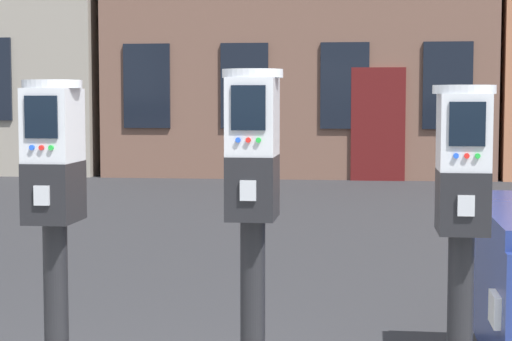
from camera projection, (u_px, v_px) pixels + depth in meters
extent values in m
cube|color=black|center=(54.00, 192.00, 3.29)|extent=(0.17, 0.24, 0.22)
cube|color=#A5A8AD|center=(42.00, 196.00, 3.17)|extent=(0.06, 0.01, 0.07)
cube|color=#B7BABF|center=(53.00, 125.00, 3.27)|extent=(0.17, 0.23, 0.27)
cube|color=black|center=(41.00, 117.00, 3.15)|extent=(0.12, 0.01, 0.15)
cylinder|color=blue|center=(32.00, 148.00, 3.17)|extent=(0.02, 0.01, 0.02)
cylinder|color=red|center=(41.00, 148.00, 3.16)|extent=(0.02, 0.01, 0.02)
cylinder|color=green|center=(51.00, 148.00, 3.16)|extent=(0.02, 0.01, 0.02)
cylinder|color=#B7BABF|center=(52.00, 84.00, 3.26)|extent=(0.22, 0.22, 0.03)
cube|color=black|center=(253.00, 187.00, 3.21)|extent=(0.17, 0.24, 0.22)
cube|color=#A5A8AD|center=(248.00, 191.00, 3.08)|extent=(0.06, 0.01, 0.07)
cube|color=#B7BABF|center=(253.00, 117.00, 3.19)|extent=(0.17, 0.23, 0.27)
cube|color=black|center=(248.00, 108.00, 3.07)|extent=(0.12, 0.01, 0.15)
cylinder|color=blue|center=(238.00, 140.00, 3.08)|extent=(0.02, 0.01, 0.02)
cylinder|color=red|center=(248.00, 140.00, 3.07)|extent=(0.02, 0.01, 0.02)
cylinder|color=green|center=(258.00, 140.00, 3.07)|extent=(0.02, 0.01, 0.02)
cylinder|color=#B7BABF|center=(253.00, 73.00, 3.17)|extent=(0.22, 0.22, 0.03)
cube|color=black|center=(462.00, 201.00, 3.12)|extent=(0.17, 0.24, 0.22)
cube|color=#A5A8AD|center=(466.00, 206.00, 3.00)|extent=(0.06, 0.01, 0.07)
cube|color=#B7BABF|center=(463.00, 132.00, 3.10)|extent=(0.17, 0.23, 0.26)
cube|color=black|center=(467.00, 124.00, 2.98)|extent=(0.12, 0.01, 0.15)
cylinder|color=blue|center=(456.00, 156.00, 3.00)|extent=(0.02, 0.01, 0.02)
cylinder|color=red|center=(467.00, 156.00, 2.99)|extent=(0.02, 0.01, 0.02)
cylinder|color=green|center=(478.00, 156.00, 2.99)|extent=(0.02, 0.01, 0.02)
cylinder|color=#B7BABF|center=(464.00, 89.00, 3.09)|extent=(0.22, 0.22, 0.03)
cube|color=white|center=(496.00, 309.00, 3.92)|extent=(0.04, 0.20, 0.14)
cube|color=white|center=(464.00, 255.00, 5.26)|extent=(0.04, 0.20, 0.14)
cube|color=black|center=(147.00, 86.00, 17.14)|extent=(0.90, 0.06, 1.60)
cube|color=black|center=(244.00, 86.00, 16.92)|extent=(0.90, 0.06, 1.60)
cube|color=black|center=(345.00, 86.00, 16.70)|extent=(0.90, 0.06, 1.60)
cube|color=black|center=(448.00, 85.00, 16.48)|extent=(0.90, 0.06, 1.60)
cube|color=#591414|center=(378.00, 124.00, 16.68)|extent=(1.00, 0.07, 2.10)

